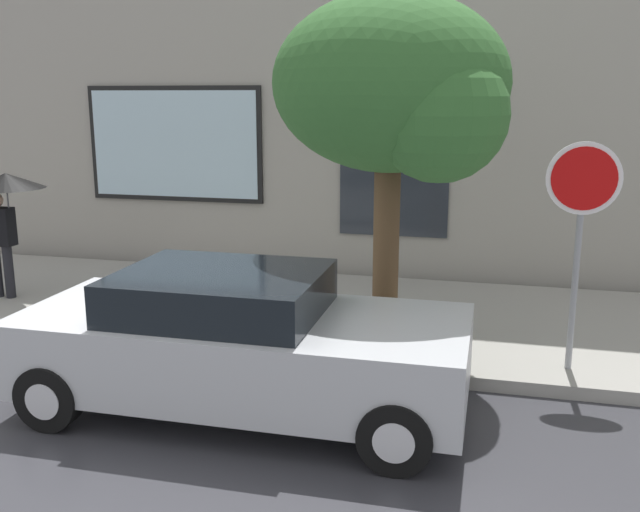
# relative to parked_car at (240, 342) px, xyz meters

# --- Properties ---
(ground_plane) EXTENTS (60.00, 60.00, 0.00)m
(ground_plane) POSITION_rel_parked_car_xyz_m (-0.84, 0.02, -0.71)
(ground_plane) COLOR #333338
(sidewalk) EXTENTS (20.00, 4.00, 0.15)m
(sidewalk) POSITION_rel_parked_car_xyz_m (-0.84, 3.02, -0.64)
(sidewalk) COLOR gray
(sidewalk) RESTS_ON ground
(building_facade) EXTENTS (20.00, 0.67, 7.00)m
(building_facade) POSITION_rel_parked_car_xyz_m (-0.85, 5.51, 2.77)
(building_facade) COLOR #9E998E
(building_facade) RESTS_ON ground
(parked_car) EXTENTS (4.37, 1.93, 1.42)m
(parked_car) POSITION_rel_parked_car_xyz_m (0.00, 0.00, 0.00)
(parked_car) COLOR #B7BABF
(parked_car) RESTS_ON ground
(fire_hydrant) EXTENTS (0.30, 0.44, 0.75)m
(fire_hydrant) POSITION_rel_parked_car_xyz_m (-2.03, 1.85, -0.20)
(fire_hydrant) COLOR white
(fire_hydrant) RESTS_ON sidewalk
(pedestrian_with_umbrella) EXTENTS (1.08, 1.08, 1.86)m
(pedestrian_with_umbrella) POSITION_rel_parked_car_xyz_m (-4.50, 2.47, 0.95)
(pedestrian_with_umbrella) COLOR black
(pedestrian_with_umbrella) RESTS_ON sidewalk
(street_tree) EXTENTS (2.62, 2.23, 4.05)m
(street_tree) POSITION_rel_parked_car_xyz_m (1.30, 1.64, 2.42)
(street_tree) COLOR #4C3823
(street_tree) RESTS_ON sidewalk
(stop_sign) EXTENTS (0.76, 0.10, 2.48)m
(stop_sign) POSITION_rel_parked_car_xyz_m (3.25, 1.52, 1.19)
(stop_sign) COLOR gray
(stop_sign) RESTS_ON sidewalk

